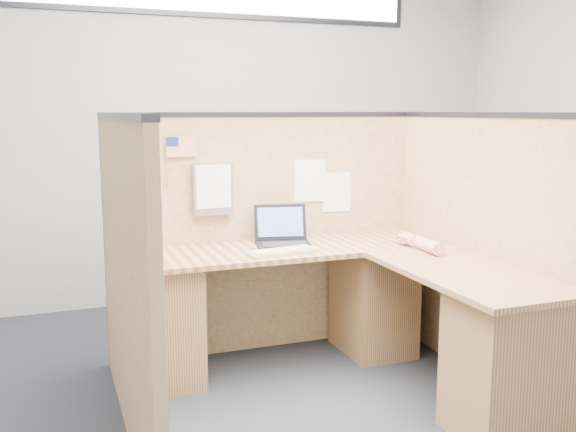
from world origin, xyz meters
name	(u,v)px	position (x,y,z in m)	size (l,w,h in m)	color
floor	(331,410)	(0.00, 0.00, 0.00)	(5.00, 5.00, 0.00)	#1F242C
wall_back	(218,128)	(0.00, 2.25, 1.40)	(5.00, 5.00, 0.00)	#9A9C9F
cubicle_partitions	(301,249)	(0.00, 0.43, 0.77)	(2.06, 1.83, 1.53)	olive
l_desk	(341,317)	(0.18, 0.29, 0.39)	(1.95, 1.75, 0.73)	brown
laptop	(280,235)	(-0.01, 0.75, 0.79)	(0.36, 0.37, 0.23)	black
keyboard	(282,252)	(-0.08, 0.51, 0.74)	(0.42, 0.19, 0.03)	tan
mouse	(407,241)	(0.71, 0.48, 0.75)	(0.11, 0.07, 0.05)	#B5B5BA
hand_forearm	(421,243)	(0.72, 0.33, 0.77)	(0.11, 0.40, 0.08)	tan
blue_poster	(126,143)	(-0.88, 0.97, 1.35)	(0.18, 0.00, 0.24)	navy
american_flag	(178,149)	(-0.58, 0.96, 1.32)	(0.19, 0.01, 0.32)	olive
file_holder	(213,189)	(-0.38, 0.94, 1.07)	(0.24, 0.05, 0.31)	slate
paper_left	(310,181)	(0.28, 0.97, 1.09)	(0.21, 0.00, 0.27)	white
paper_right	(337,192)	(0.47, 0.97, 1.01)	(0.20, 0.00, 0.26)	white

